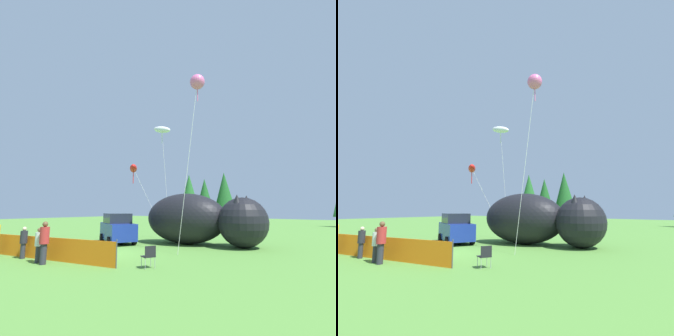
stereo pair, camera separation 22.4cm
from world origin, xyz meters
The scene contains 14 objects.
ground_plane centered at (0.00, 0.00, 0.00)m, with size 120.00×120.00×0.00m, color #548C38.
parked_car centered at (-2.76, 3.66, 1.05)m, with size 4.35×3.40×2.15m.
folding_chair centered at (4.58, -1.09, 0.56)m, with size 0.69×0.69×0.94m.
inflatable_cat centered at (2.57, 6.54, 1.66)m, with size 8.97×4.40×3.60m.
safety_fence centered at (-1.34, -2.91, 0.54)m, with size 9.70×1.99×1.20m.
spectator_in_grey_shirt centered at (0.25, -3.43, 1.04)m, with size 0.42×0.42×1.91m.
spectator_in_blue_shirt centered at (-1.95, -3.35, 0.86)m, with size 0.34×0.34×1.57m.
spectator_in_black_shirt centered at (-0.33, -3.38, 0.87)m, with size 0.35×0.35×1.59m.
kite_red_lizard centered at (-3.63, 6.04, 5.90)m, with size 3.62×2.20×6.35m.
kite_white_ghost centered at (-2.54, 8.55, 9.74)m, with size 2.23×0.85×10.31m.
kite_pink_octopus centered at (4.17, 3.83, 10.48)m, with size 1.06×1.96×10.99m.
horizon_tree_east centered at (-13.85, 30.53, 5.37)m, with size 3.67×3.67×8.75m.
horizon_tree_mid centered at (-12.37, 33.55, 4.99)m, with size 3.40×3.40×8.12m.
horizon_tree_northeast centered at (-9.30, 35.57, 5.71)m, with size 3.90×3.90×9.30m.
Camera 1 is at (12.25, -9.74, 2.48)m, focal length 28.00 mm.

